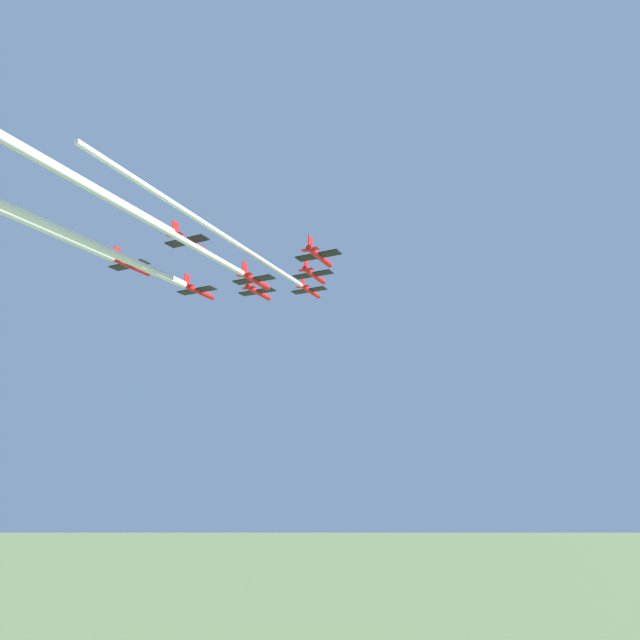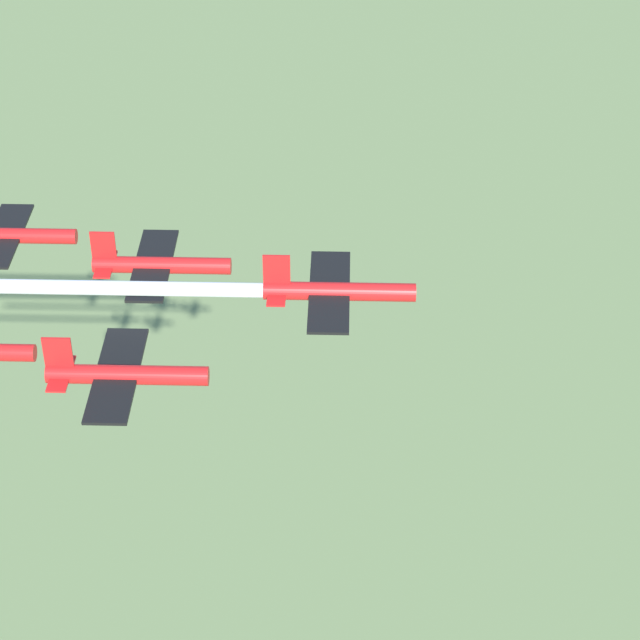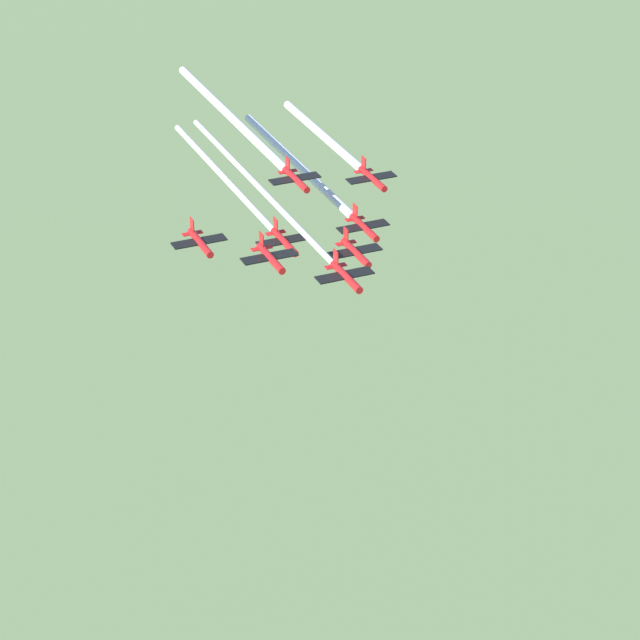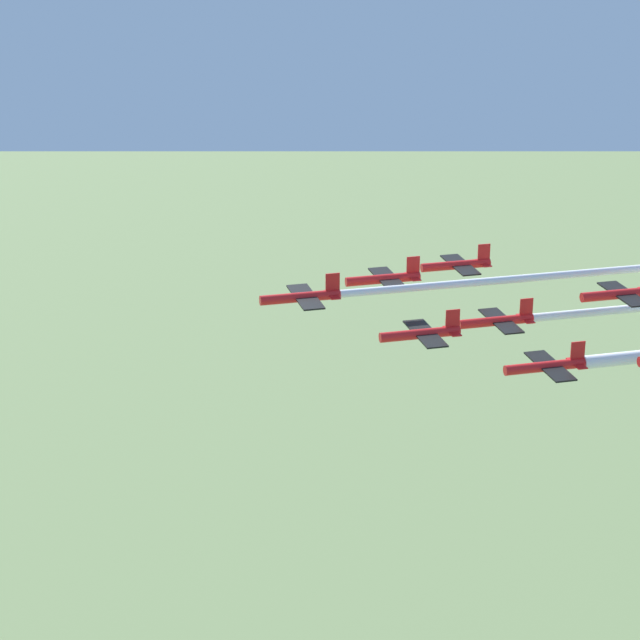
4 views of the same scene
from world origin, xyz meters
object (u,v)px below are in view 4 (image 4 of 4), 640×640
Objects in this scene: jet_2 at (386,278)px; jet_4 at (499,321)px; jet_3 at (548,366)px; jet_5 at (458,265)px; jet_0 at (303,297)px; jet_1 at (423,333)px; jet_7 at (622,294)px.

jet_2 is 12.82m from jet_4.
jet_4 reaches higher than jet_3.
jet_5 reaches higher than jet_4.
jet_3 is at bearing -180.00° from jet_4.
jet_4 is (-4.17, -11.59, -3.55)m from jet_2.
jet_2 is at bearing 29.54° from jet_3.
jet_0 is 25.07m from jet_3.
jet_4 is (3.93, -20.87, -4.55)m from jet_0.
jet_5 is at bearing -59.53° from jet_2.
jet_3 is 25.10m from jet_5.
jet_2 reaches higher than jet_3.
jet_5 is (24.55, 4.63, 2.42)m from jet_3.
jet_4 is (12.27, 2.31, 0.13)m from jet_3.
jet_2 reaches higher than jet_1.
jet_7 is at bearing -90.00° from jet_1.
jet_3 is 1.00× the size of jet_7.
jet_5 is at bearing -29.54° from jet_1.
jet_7 reaches higher than jet_4.
jet_0 is 12.36m from jet_2.
jet_1 is 12.46m from jet_4.
jet_2 is (8.10, -9.28, -0.99)m from jet_0.
jet_2 is 1.00× the size of jet_4.
jet_0 is at bearing 90.00° from jet_4.
jet_3 is at bearing 120.47° from jet_7.
jet_0 is 21.71m from jet_4.
jet_4 is at bearing -120.47° from jet_2.
jet_7 is at bearing -101.09° from jet_0.
jet_7 is at bearing -59.53° from jet_3.
jet_4 is 1.00× the size of jet_5.
jet_0 is 24.74m from jet_5.
jet_0 reaches higher than jet_4.
jet_0 reaches higher than jet_1.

